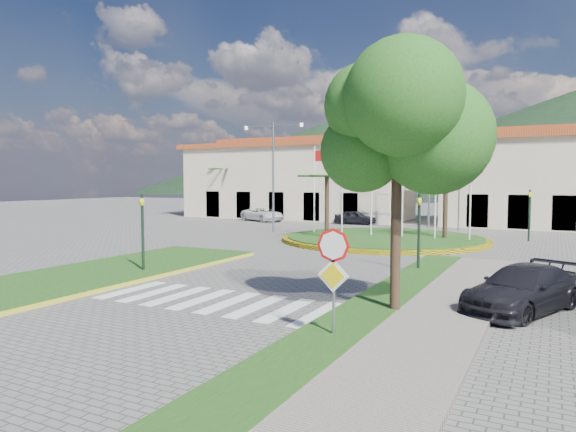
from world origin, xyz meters
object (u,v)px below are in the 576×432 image
at_px(car_dark_a, 355,217).
at_px(car_side_right, 522,289).
at_px(roundabout_island, 384,238).
at_px(car_dark_b, 486,219).
at_px(deciduous_tree, 397,128).
at_px(stop_sign, 333,265).
at_px(white_van, 262,214).

xyz_separation_m(car_dark_a, car_side_right, (14.49, -25.87, 0.05)).
relative_size(car_dark_a, car_side_right, 0.79).
xyz_separation_m(roundabout_island, car_dark_b, (4.33, 14.32, 0.37)).
bearing_deg(deciduous_tree, car_side_right, 32.51).
height_order(stop_sign, white_van, stop_sign).
height_order(deciduous_tree, car_dark_b, deciduous_tree).
relative_size(deciduous_tree, car_side_right, 1.51).
distance_m(stop_sign, car_side_right, 6.37).
distance_m(roundabout_island, white_van, 17.99).
relative_size(stop_sign, car_dark_b, 0.80).
bearing_deg(roundabout_island, car_dark_b, 73.18).
bearing_deg(roundabout_island, stop_sign, -76.27).
relative_size(roundabout_island, car_side_right, 2.82).
relative_size(stop_sign, car_side_right, 0.59).
distance_m(car_dark_a, car_dark_b, 10.75).
bearing_deg(deciduous_tree, car_dark_a, 112.16).
distance_m(roundabout_island, stop_sign, 20.69).
xyz_separation_m(white_van, car_dark_b, (19.10, 4.06, -0.10)).
distance_m(roundabout_island, car_dark_b, 14.96).
bearing_deg(car_dark_b, roundabout_island, 159.99).
height_order(roundabout_island, deciduous_tree, deciduous_tree).
height_order(roundabout_island, white_van, roundabout_island).
height_order(white_van, car_dark_b, white_van).
xyz_separation_m(deciduous_tree, white_van, (-20.27, 27.25, -4.53)).
bearing_deg(white_van, car_dark_b, -54.06).
bearing_deg(white_van, car_side_right, -113.24).
bearing_deg(deciduous_tree, white_van, 126.64).
bearing_deg(car_dark_a, deciduous_tree, -163.33).
xyz_separation_m(white_van, car_side_right, (23.41, -25.25, 0.01)).
distance_m(deciduous_tree, car_dark_b, 31.68).
bearing_deg(car_dark_b, car_dark_a, 105.51).
bearing_deg(car_dark_a, stop_sign, -166.31).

